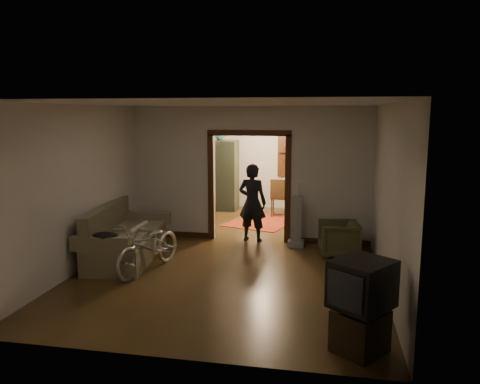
% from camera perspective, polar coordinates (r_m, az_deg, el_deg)
% --- Properties ---
extents(floor, '(5.00, 8.50, 0.01)m').
position_cam_1_polar(floor, '(9.30, 0.35, -7.01)').
color(floor, '#362511').
rests_on(floor, ground).
extents(ceiling, '(5.00, 8.50, 0.01)m').
position_cam_1_polar(ceiling, '(8.92, 0.37, 10.51)').
color(ceiling, white).
rests_on(ceiling, floor).
extents(wall_back, '(5.00, 0.02, 2.80)m').
position_cam_1_polar(wall_back, '(13.18, 3.70, 4.07)').
color(wall_back, beige).
rests_on(wall_back, floor).
extents(wall_left, '(0.02, 8.50, 2.80)m').
position_cam_1_polar(wall_left, '(9.77, -14.23, 1.90)').
color(wall_left, beige).
rests_on(wall_left, floor).
extents(wall_right, '(0.02, 8.50, 2.80)m').
position_cam_1_polar(wall_right, '(8.90, 16.39, 1.09)').
color(wall_right, beige).
rests_on(wall_right, floor).
extents(partition_wall, '(5.00, 0.14, 2.80)m').
position_cam_1_polar(partition_wall, '(9.74, 1.15, 2.16)').
color(partition_wall, beige).
rests_on(partition_wall, floor).
extents(door_casing, '(1.74, 0.20, 2.32)m').
position_cam_1_polar(door_casing, '(9.78, 1.15, 0.42)').
color(door_casing, '#361C0C').
rests_on(door_casing, floor).
extents(far_window, '(0.98, 0.06, 1.28)m').
position_cam_1_polar(far_window, '(13.06, 6.75, 4.64)').
color(far_window, black).
rests_on(far_window, wall_back).
extents(chandelier, '(0.24, 0.24, 0.24)m').
position_cam_1_polar(chandelier, '(11.39, 2.66, 8.02)').
color(chandelier, '#FFE0A5').
rests_on(chandelier, ceiling).
extents(light_switch, '(0.08, 0.01, 0.12)m').
position_cam_1_polar(light_switch, '(9.57, 7.29, 1.05)').
color(light_switch, silver).
rests_on(light_switch, partition_wall).
extents(sofa, '(1.23, 2.25, 0.99)m').
position_cam_1_polar(sofa, '(8.81, -13.68, -4.89)').
color(sofa, brown).
rests_on(sofa, floor).
extents(rolled_paper, '(0.10, 0.79, 0.10)m').
position_cam_1_polar(rolled_paper, '(9.03, -12.33, -4.26)').
color(rolled_paper, beige).
rests_on(rolled_paper, sofa).
extents(jacket, '(0.44, 0.33, 0.13)m').
position_cam_1_polar(jacket, '(7.95, -16.11, -5.17)').
color(jacket, black).
rests_on(jacket, sofa).
extents(bicycle, '(0.97, 1.76, 0.88)m').
position_cam_1_polar(bicycle, '(8.09, -10.99, -6.49)').
color(bicycle, silver).
rests_on(bicycle, floor).
extents(armchair, '(0.81, 0.80, 0.66)m').
position_cam_1_polar(armchair, '(9.00, 11.93, -5.60)').
color(armchair, '#424828').
rests_on(armchair, floor).
extents(tv_stand, '(0.70, 0.71, 0.48)m').
position_cam_1_polar(tv_stand, '(5.63, 14.43, -16.10)').
color(tv_stand, black).
rests_on(tv_stand, floor).
extents(crt_tv, '(0.81, 0.83, 0.53)m').
position_cam_1_polar(crt_tv, '(5.41, 14.67, -10.77)').
color(crt_tv, black).
rests_on(crt_tv, tv_stand).
extents(vacuum, '(0.35, 0.30, 1.04)m').
position_cam_1_polar(vacuum, '(9.43, 6.88, -3.57)').
color(vacuum, gray).
rests_on(vacuum, floor).
extents(person, '(0.65, 0.49, 1.63)m').
position_cam_1_polar(person, '(9.75, 1.51, -1.30)').
color(person, black).
rests_on(person, floor).
extents(oriental_rug, '(1.88, 2.18, 0.01)m').
position_cam_1_polar(oriental_rug, '(11.66, 2.79, -3.58)').
color(oriental_rug, maroon).
rests_on(oriental_rug, floor).
extents(locker, '(0.99, 0.57, 1.94)m').
position_cam_1_polar(locker, '(12.91, -2.45, 2.03)').
color(locker, '#303A23').
rests_on(locker, floor).
extents(globe, '(0.30, 0.30, 0.30)m').
position_cam_1_polar(globe, '(12.82, -2.49, 6.35)').
color(globe, '#1E5972').
rests_on(globe, locker).
extents(desk, '(1.22, 0.82, 0.83)m').
position_cam_1_polar(desk, '(12.79, 8.12, -0.63)').
color(desk, black).
rests_on(desk, floor).
extents(desk_chair, '(0.56, 0.56, 0.99)m').
position_cam_1_polar(desk_chair, '(12.22, 4.87, -0.66)').
color(desk_chair, black).
rests_on(desk_chair, floor).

